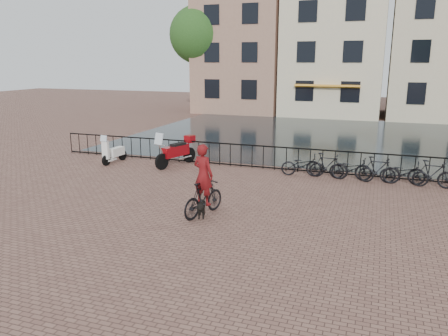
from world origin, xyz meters
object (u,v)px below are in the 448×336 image
(dog, at_px, (201,208))
(scooter, at_px, (114,148))
(cyclist, at_px, (203,184))
(motorcycle, at_px, (176,148))

(dog, distance_m, scooter, 8.36)
(cyclist, xyz_separation_m, dog, (-0.00, -0.16, -0.70))
(cyclist, bearing_deg, dog, 105.30)
(motorcycle, height_order, scooter, motorcycle)
(cyclist, xyz_separation_m, motorcycle, (-3.58, 5.50, -0.16))
(motorcycle, relative_size, scooter, 1.52)
(cyclist, relative_size, motorcycle, 1.10)
(scooter, bearing_deg, dog, -34.45)
(motorcycle, distance_m, scooter, 2.94)
(scooter, bearing_deg, cyclist, -33.56)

